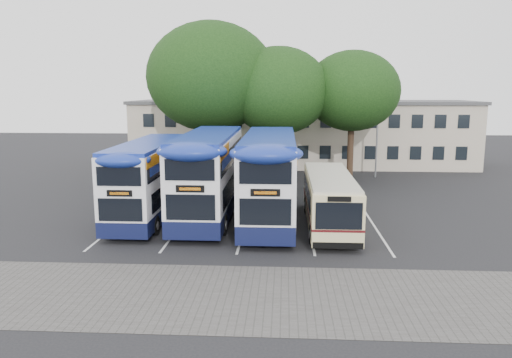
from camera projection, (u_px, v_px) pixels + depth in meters
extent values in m
plane|color=black|center=(320.00, 253.00, 22.62)|extent=(120.00, 120.00, 0.00)
cube|color=#595654|center=(273.00, 297.00, 17.83)|extent=(40.00, 6.00, 0.01)
cube|color=silver|center=(123.00, 220.00, 28.14)|extent=(0.12, 11.00, 0.01)
cube|color=silver|center=(184.00, 221.00, 27.95)|extent=(0.12, 11.00, 0.01)
cube|color=silver|center=(246.00, 222.00, 27.75)|extent=(0.12, 11.00, 0.01)
cube|color=silver|center=(309.00, 223.00, 27.55)|extent=(0.12, 11.00, 0.01)
cube|color=silver|center=(373.00, 224.00, 27.35)|extent=(0.12, 11.00, 0.01)
cube|color=#C4B39D|center=(302.00, 134.00, 48.61)|extent=(32.00, 8.00, 6.00)
cube|color=#4C4C4F|center=(302.00, 102.00, 48.06)|extent=(32.40, 8.40, 0.30)
cube|color=black|center=(303.00, 152.00, 44.89)|extent=(30.00, 0.06, 1.20)
cube|color=black|center=(303.00, 121.00, 44.39)|extent=(30.00, 0.06, 1.20)
cylinder|color=gray|center=(378.00, 124.00, 41.13)|extent=(0.14, 0.14, 9.00)
cube|color=gray|center=(380.00, 68.00, 40.32)|extent=(0.12, 0.80, 0.12)
cube|color=gray|center=(381.00, 68.00, 39.94)|extent=(0.25, 0.50, 0.12)
cylinder|color=black|center=(212.00, 143.00, 39.85)|extent=(0.50, 0.50, 6.07)
ellipsoid|color=black|center=(211.00, 77.00, 38.92)|extent=(10.03, 10.03, 8.53)
cylinder|color=black|center=(278.00, 149.00, 39.22)|extent=(0.50, 0.50, 5.28)
ellipsoid|color=black|center=(278.00, 91.00, 38.41)|extent=(7.93, 7.93, 6.74)
cylinder|color=black|center=(350.00, 148.00, 39.80)|extent=(0.50, 0.50, 5.27)
ellipsoid|color=black|center=(352.00, 91.00, 38.99)|extent=(7.40, 7.40, 6.29)
cube|color=#10153B|center=(151.00, 206.00, 28.68)|extent=(2.49, 10.46, 0.80)
cube|color=white|center=(150.00, 173.00, 28.33)|extent=(2.49, 10.46, 3.09)
cube|color=navy|center=(148.00, 145.00, 28.05)|extent=(2.44, 10.25, 0.30)
cube|color=black|center=(151.00, 186.00, 28.78)|extent=(2.53, 9.26, 1.00)
cube|color=black|center=(149.00, 160.00, 28.21)|extent=(2.53, 9.86, 0.90)
cube|color=orange|center=(155.00, 159.00, 24.67)|extent=(0.02, 3.19, 0.55)
cube|color=black|center=(119.00, 193.00, 23.19)|extent=(1.19, 0.06, 0.30)
cylinder|color=black|center=(146.00, 198.00, 31.76)|extent=(0.30, 1.00, 1.00)
cylinder|color=black|center=(181.00, 198.00, 31.64)|extent=(0.30, 1.00, 1.00)
cylinder|color=black|center=(111.00, 225.00, 25.41)|extent=(0.30, 1.00, 1.00)
cylinder|color=black|center=(155.00, 226.00, 25.28)|extent=(0.30, 1.00, 1.00)
cube|color=#BA130C|center=(176.00, 158.00, 29.36)|extent=(0.02, 3.98, 0.85)
cube|color=#10153B|center=(210.00, 203.00, 28.96)|extent=(2.75, 11.54, 0.88)
cube|color=white|center=(209.00, 167.00, 28.57)|extent=(2.75, 11.54, 3.41)
cube|color=navy|center=(208.00, 136.00, 28.26)|extent=(2.69, 11.31, 0.33)
cube|color=black|center=(210.00, 182.00, 29.06)|extent=(2.79, 10.23, 1.10)
cube|color=black|center=(209.00, 154.00, 28.44)|extent=(2.79, 10.88, 0.99)
cube|color=orange|center=(225.00, 152.00, 24.52)|extent=(0.02, 3.52, 0.60)
cube|color=black|center=(190.00, 189.00, 22.89)|extent=(1.32, 0.06, 0.33)
cylinder|color=black|center=(198.00, 195.00, 32.36)|extent=(0.33, 1.10, 1.10)
cylinder|color=black|center=(236.00, 195.00, 32.22)|extent=(0.33, 1.10, 1.10)
cylinder|color=black|center=(174.00, 224.00, 25.34)|extent=(0.33, 1.10, 1.10)
cylinder|color=black|center=(223.00, 225.00, 25.20)|extent=(0.33, 1.10, 1.10)
cube|color=#10153B|center=(269.00, 207.00, 28.10)|extent=(2.75, 11.56, 0.88)
cube|color=white|center=(269.00, 169.00, 27.71)|extent=(2.75, 11.56, 3.41)
cube|color=navy|center=(270.00, 138.00, 27.40)|extent=(2.70, 11.33, 0.33)
cube|color=black|center=(270.00, 185.00, 28.20)|extent=(2.79, 10.24, 1.10)
cube|color=black|center=(269.00, 156.00, 27.57)|extent=(2.79, 10.90, 0.99)
cube|color=orange|center=(296.00, 154.00, 23.65)|extent=(0.02, 3.52, 0.61)
cube|color=black|center=(265.00, 193.00, 22.02)|extent=(1.32, 0.06, 0.33)
cylinder|color=black|center=(251.00, 198.00, 31.50)|extent=(0.33, 1.10, 1.10)
cylinder|color=black|center=(291.00, 198.00, 31.36)|extent=(0.33, 1.10, 1.10)
cylinder|color=black|center=(241.00, 229.00, 24.47)|extent=(0.33, 1.10, 1.10)
cylinder|color=black|center=(292.00, 230.00, 24.33)|extent=(0.33, 1.10, 1.10)
cube|color=beige|center=(329.00, 199.00, 26.73)|extent=(2.35, 9.40, 2.40)
cube|color=beige|center=(330.00, 177.00, 26.50)|extent=(2.26, 9.03, 0.19)
cube|color=black|center=(329.00, 190.00, 27.12)|extent=(2.39, 7.52, 0.85)
cube|color=#511013|center=(329.00, 207.00, 26.80)|extent=(2.38, 9.42, 0.11)
cube|color=black|center=(339.00, 216.00, 22.03)|extent=(2.07, 0.06, 1.22)
cylinder|color=black|center=(312.00, 234.00, 23.83)|extent=(0.28, 0.94, 0.94)
cylinder|color=black|center=(357.00, 235.00, 23.71)|extent=(0.28, 0.94, 0.94)
cylinder|color=black|center=(307.00, 205.00, 29.74)|extent=(0.28, 0.94, 0.94)
cylinder|color=black|center=(343.00, 206.00, 29.62)|extent=(0.28, 0.94, 0.94)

